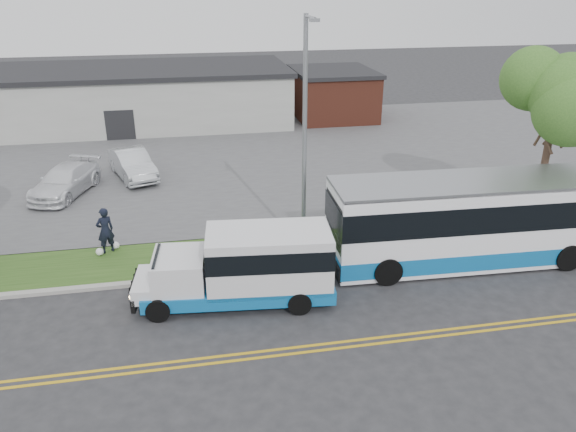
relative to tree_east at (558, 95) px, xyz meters
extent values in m
plane|color=#28282B|center=(-14.00, -3.00, -6.20)|extent=(140.00, 140.00, 0.00)
cube|color=gold|center=(-14.00, -6.85, -6.20)|extent=(70.00, 0.12, 0.01)
cube|color=gold|center=(-14.00, -7.15, -6.20)|extent=(70.00, 0.12, 0.01)
cube|color=#9E9B93|center=(-14.00, -1.90, -6.13)|extent=(80.00, 0.30, 0.15)
cube|color=#294818|center=(-14.00, -0.10, -6.15)|extent=(80.00, 3.30, 0.10)
cube|color=#4C4C4F|center=(-14.00, 14.00, -6.15)|extent=(80.00, 25.00, 0.10)
cube|color=#9E9E99|center=(-20.00, 24.00, -4.20)|extent=(25.00, 10.00, 4.00)
cube|color=black|center=(-20.00, 24.00, -2.03)|extent=(25.40, 10.40, 0.35)
cube|color=black|center=(-20.00, 19.05, -5.10)|extent=(2.00, 0.15, 2.20)
cube|color=brown|center=(-3.50, 23.00, -4.40)|extent=(6.00, 7.00, 3.60)
cube|color=black|center=(-3.50, 23.00, -2.45)|extent=(6.30, 7.30, 0.30)
cylinder|color=#3A2720|center=(0.00, 0.00, -3.72)|extent=(0.32, 0.32, 4.76)
ellipsoid|color=#346021|center=(0.00, 0.00, 0.02)|extent=(5.20, 5.20, 4.42)
cylinder|color=gray|center=(-11.00, -0.20, -1.35)|extent=(0.18, 0.18, 9.50)
cylinder|color=gray|center=(-11.00, -0.90, 3.30)|extent=(0.12, 1.40, 0.12)
cube|color=gray|center=(-11.00, -1.55, 3.25)|extent=(0.35, 0.18, 0.12)
cube|color=#0F61A4|center=(-14.13, -3.71, -5.66)|extent=(6.89, 2.91, 0.49)
cube|color=silver|center=(-13.05, -3.82, -4.53)|extent=(4.54, 2.68, 2.07)
cube|color=black|center=(-13.05, -3.82, -4.18)|extent=(4.56, 2.72, 0.74)
cube|color=silver|center=(-16.19, -3.51, -4.87)|extent=(1.97, 2.28, 1.18)
cube|color=black|center=(-16.93, -3.44, -4.68)|extent=(0.28, 1.87, 0.89)
cube|color=silver|center=(-17.27, -3.40, -5.37)|extent=(1.18, 2.11, 0.54)
cube|color=black|center=(-17.71, -3.36, -5.66)|extent=(0.35, 2.03, 0.49)
sphere|color=#FFD88C|center=(-17.83, -4.09, -5.42)|extent=(0.22, 0.22, 0.20)
sphere|color=#FFD88C|center=(-17.69, -2.62, -5.42)|extent=(0.22, 0.22, 0.20)
cylinder|color=black|center=(-16.98, -4.50, -5.79)|extent=(0.85, 0.36, 0.83)
cylinder|color=black|center=(-16.77, -2.38, -5.79)|extent=(0.85, 0.36, 0.83)
cylinder|color=black|center=(-12.18, -4.97, -5.79)|extent=(0.85, 0.36, 0.83)
cylinder|color=black|center=(-11.97, -2.85, -5.79)|extent=(0.85, 0.36, 0.83)
cube|color=white|center=(-3.96, -2.40, -4.43)|extent=(12.70, 3.30, 3.32)
cube|color=#0F61A4|center=(-3.96, -2.40, -5.57)|extent=(12.73, 3.33, 0.69)
cube|color=black|center=(-3.96, -2.40, -3.80)|extent=(12.75, 3.35, 1.09)
cube|color=black|center=(-10.20, -2.18, -4.03)|extent=(0.21, 2.64, 1.83)
cube|color=black|center=(-10.28, -2.18, -5.69)|extent=(0.24, 2.87, 0.57)
cube|color=gray|center=(-3.96, -2.40, -2.74)|extent=(12.70, 3.30, 0.14)
cylinder|color=black|center=(-8.47, -3.60, -5.65)|extent=(1.11, 0.40, 1.10)
cylinder|color=black|center=(-8.38, -0.89, -5.65)|extent=(1.11, 0.40, 1.10)
cylinder|color=black|center=(-1.02, -3.86, -5.65)|extent=(1.11, 0.40, 1.10)
cylinder|color=black|center=(-0.93, -1.15, -5.65)|extent=(1.11, 0.40, 1.10)
cylinder|color=black|center=(1.02, -1.22, -5.65)|extent=(1.11, 0.40, 1.10)
imported|color=black|center=(-19.18, 1.00, -5.11)|extent=(0.87, 0.76, 2.00)
imported|color=silver|center=(-18.67, 10.54, -5.30)|extent=(3.17, 5.16, 1.61)
imported|color=white|center=(-22.02, 8.47, -5.36)|extent=(3.68, 5.55, 1.49)
sphere|color=white|center=(-19.48, 0.75, -5.94)|extent=(0.32, 0.32, 0.32)
sphere|color=white|center=(-18.88, 1.25, -5.94)|extent=(0.32, 0.32, 0.32)
camera|label=1|loc=(-15.71, -21.22, 4.68)|focal=35.00mm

